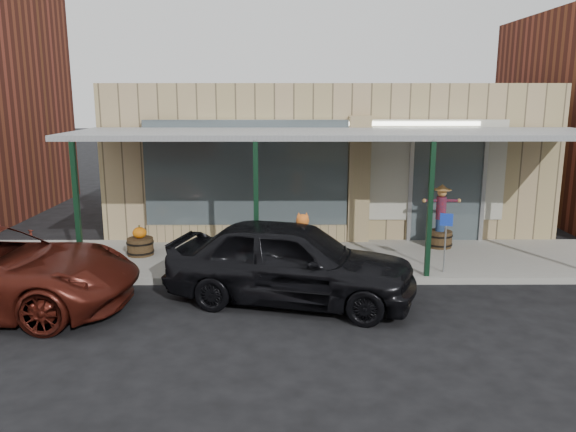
{
  "coord_description": "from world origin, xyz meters",
  "views": [
    {
      "loc": [
        -1.2,
        -9.21,
        3.89
      ],
      "look_at": [
        -1.14,
        2.6,
        1.35
      ],
      "focal_mm": 35.0,
      "sensor_mm": 36.0,
      "label": 1
    }
  ],
  "objects_px": {
    "barrel_scarecrow": "(440,226)",
    "parked_sedan": "(291,261)",
    "barrel_pumpkin": "(140,244)",
    "handicap_sign": "(446,235)"
  },
  "relations": [
    {
      "from": "handicap_sign",
      "to": "barrel_scarecrow",
      "type": "bearing_deg",
      "value": 97.07
    },
    {
      "from": "barrel_scarecrow",
      "to": "barrel_pumpkin",
      "type": "distance_m",
      "value": 7.4
    },
    {
      "from": "handicap_sign",
      "to": "parked_sedan",
      "type": "xyz_separation_m",
      "value": [
        -3.32,
        -1.37,
        -0.18
      ]
    },
    {
      "from": "handicap_sign",
      "to": "parked_sedan",
      "type": "distance_m",
      "value": 3.6
    },
    {
      "from": "barrel_scarecrow",
      "to": "parked_sedan",
      "type": "xyz_separation_m",
      "value": [
        -3.79,
        -3.44,
        0.12
      ]
    },
    {
      "from": "parked_sedan",
      "to": "barrel_pumpkin",
      "type": "bearing_deg",
      "value": 67.07
    },
    {
      "from": "barrel_scarecrow",
      "to": "barrel_pumpkin",
      "type": "xyz_separation_m",
      "value": [
        -7.37,
        -0.69,
        -0.28
      ]
    },
    {
      "from": "barrel_pumpkin",
      "to": "parked_sedan",
      "type": "relative_size",
      "value": 0.14
    },
    {
      "from": "barrel_scarecrow",
      "to": "handicap_sign",
      "type": "xyz_separation_m",
      "value": [
        -0.46,
        -2.07,
        0.3
      ]
    },
    {
      "from": "barrel_scarecrow",
      "to": "parked_sedan",
      "type": "height_order",
      "value": "barrel_scarecrow"
    }
  ]
}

